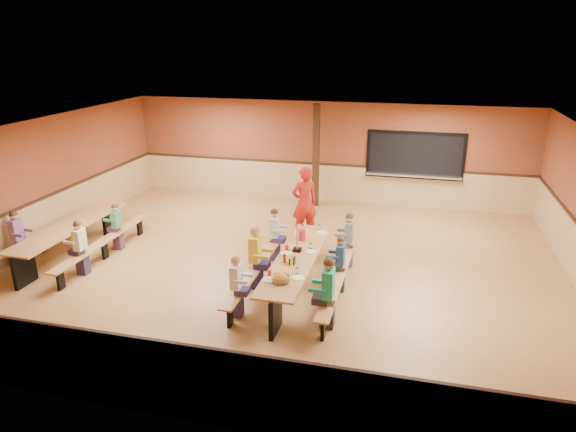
# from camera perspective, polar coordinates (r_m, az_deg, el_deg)

# --- Properties ---
(ground) EXTENTS (12.00, 12.00, 0.00)m
(ground) POSITION_cam_1_polar(r_m,az_deg,el_deg) (11.41, -0.33, -5.53)
(ground) COLOR olive
(ground) RESTS_ON ground
(room_envelope) EXTENTS (12.04, 10.04, 3.02)m
(room_envelope) POSITION_cam_1_polar(r_m,az_deg,el_deg) (11.13, -0.34, -2.30)
(room_envelope) COLOR brown
(room_envelope) RESTS_ON ground
(kitchen_pass_through) EXTENTS (2.78, 0.28, 1.38)m
(kitchen_pass_through) POSITION_cam_1_polar(r_m,az_deg,el_deg) (15.34, 13.92, 6.33)
(kitchen_pass_through) COLOR black
(kitchen_pass_through) RESTS_ON ground
(structural_post) EXTENTS (0.18, 0.18, 3.00)m
(structural_post) POSITION_cam_1_polar(r_m,az_deg,el_deg) (15.05, 3.13, 6.67)
(structural_post) COLOR black
(structural_post) RESTS_ON ground
(cafeteria_table_main) EXTENTS (1.91, 3.70, 0.74)m
(cafeteria_table_main) POSITION_cam_1_polar(r_m,az_deg,el_deg) (10.10, 0.95, -5.68)
(cafeteria_table_main) COLOR #AB7443
(cafeteria_table_main) RESTS_ON ground
(cafeteria_table_second) EXTENTS (1.91, 3.70, 0.74)m
(cafeteria_table_second) POSITION_cam_1_polar(r_m,az_deg,el_deg) (12.75, -22.94, -1.83)
(cafeteria_table_second) COLOR #AB7443
(cafeteria_table_second) RESTS_ON ground
(seated_child_white_left) EXTENTS (0.35, 0.28, 1.16)m
(seated_child_white_left) POSITION_cam_1_polar(r_m,az_deg,el_deg) (9.28, -5.76, -7.81)
(seated_child_white_left) COLOR white
(seated_child_white_left) RESTS_ON ground
(seated_adult_yellow) EXTENTS (0.42, 0.34, 1.31)m
(seated_adult_yellow) POSITION_cam_1_polar(r_m,az_deg,el_deg) (10.21, -3.63, -4.63)
(seated_adult_yellow) COLOR gold
(seated_adult_yellow) RESTS_ON ground
(seated_child_grey_left) EXTENTS (0.36, 0.30, 1.20)m
(seated_child_grey_left) POSITION_cam_1_polar(r_m,az_deg,el_deg) (11.48, -1.49, -2.12)
(seated_child_grey_left) COLOR silver
(seated_child_grey_left) RESTS_ON ground
(seated_child_teal_right) EXTENTS (0.40, 0.33, 1.28)m
(seated_child_teal_right) POSITION_cam_1_polar(r_m,az_deg,el_deg) (8.90, 4.47, -8.58)
(seated_child_teal_right) COLOR teal
(seated_child_teal_right) RESTS_ON ground
(seated_child_navy_right) EXTENTS (0.34, 0.28, 1.14)m
(seated_child_navy_right) POSITION_cam_1_polar(r_m,az_deg,el_deg) (10.16, 5.81, -5.35)
(seated_child_navy_right) COLOR navy
(seated_child_navy_right) RESTS_ON ground
(seated_child_char_right) EXTENTS (0.36, 0.30, 1.20)m
(seated_child_char_right) POSITION_cam_1_polar(r_m,az_deg,el_deg) (11.26, 6.75, -2.69)
(seated_child_char_right) COLOR #566062
(seated_child_char_right) RESTS_ON ground
(seated_child_purple_sec) EXTENTS (0.38, 0.31, 1.23)m
(seated_child_purple_sec) POSITION_cam_1_polar(r_m,az_deg,el_deg) (12.73, -27.83, -2.18)
(seated_child_purple_sec) COLOR #7D5284
(seated_child_purple_sec) RESTS_ON ground
(seated_child_green_sec) EXTENTS (0.32, 0.26, 1.11)m
(seated_child_green_sec) POSITION_cam_1_polar(r_m,az_deg,el_deg) (12.72, -18.46, -1.17)
(seated_child_green_sec) COLOR #3C8055
(seated_child_green_sec) RESTS_ON ground
(seated_child_tan_sec) EXTENTS (0.36, 0.29, 1.19)m
(seated_child_tan_sec) POSITION_cam_1_polar(r_m,az_deg,el_deg) (11.65, -22.05, -3.31)
(seated_child_tan_sec) COLOR beige
(seated_child_tan_sec) RESTS_ON ground
(standing_woman) EXTENTS (0.80, 0.75, 1.83)m
(standing_woman) POSITION_cam_1_polar(r_m,az_deg,el_deg) (12.65, 1.83, 1.46)
(standing_woman) COLOR red
(standing_woman) RESTS_ON ground
(punch_pitcher) EXTENTS (0.16, 0.16, 0.22)m
(punch_pitcher) POSITION_cam_1_polar(r_m,az_deg,el_deg) (10.78, 1.55, -2.14)
(punch_pitcher) COLOR red
(punch_pitcher) RESTS_ON cafeteria_table_main
(chip_bowl) EXTENTS (0.32, 0.32, 0.15)m
(chip_bowl) POSITION_cam_1_polar(r_m,az_deg,el_deg) (9.00, -0.83, -6.92)
(chip_bowl) COLOR #FB9F27
(chip_bowl) RESTS_ON cafeteria_table_main
(napkin_dispenser) EXTENTS (0.10, 0.14, 0.13)m
(napkin_dispenser) POSITION_cam_1_polar(r_m,az_deg,el_deg) (9.68, 0.47, -5.01)
(napkin_dispenser) COLOR black
(napkin_dispenser) RESTS_ON cafeteria_table_main
(condiment_mustard) EXTENTS (0.06, 0.06, 0.17)m
(condiment_mustard) POSITION_cam_1_polar(r_m,az_deg,el_deg) (9.61, 0.40, -5.09)
(condiment_mustard) COLOR yellow
(condiment_mustard) RESTS_ON cafeteria_table_main
(condiment_ketchup) EXTENTS (0.06, 0.06, 0.17)m
(condiment_ketchup) POSITION_cam_1_polar(r_m,az_deg,el_deg) (9.75, -0.40, -4.71)
(condiment_ketchup) COLOR #B2140F
(condiment_ketchup) RESTS_ON cafeteria_table_main
(table_paddle) EXTENTS (0.16, 0.16, 0.56)m
(table_paddle) POSITION_cam_1_polar(r_m,az_deg,el_deg) (10.22, 1.04, -3.22)
(table_paddle) COLOR black
(table_paddle) RESTS_ON cafeteria_table_main
(place_settings) EXTENTS (0.65, 3.30, 0.11)m
(place_settings) POSITION_cam_1_polar(r_m,az_deg,el_deg) (9.99, 0.96, -4.28)
(place_settings) COLOR beige
(place_settings) RESTS_ON cafeteria_table_main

